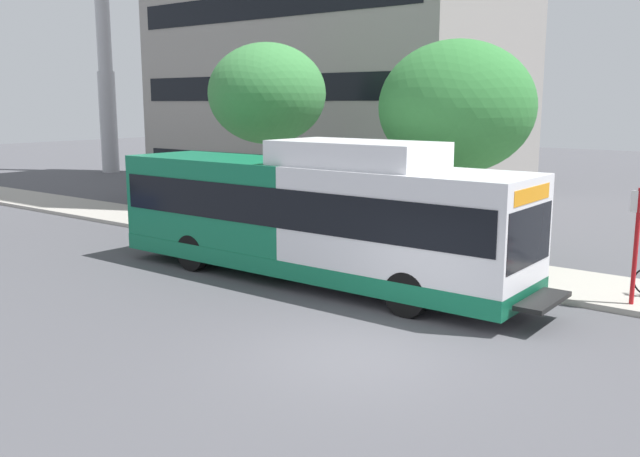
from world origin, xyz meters
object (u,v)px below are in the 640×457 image
object	(u,v)px
bus_stop_sign_pole	(637,237)
street_tree_near_stop	(457,107)
transit_bus	(312,216)
street_tree_mid_block	(267,94)

from	to	relation	value
bus_stop_sign_pole	street_tree_near_stop	distance (m)	6.25
transit_bus	street_tree_near_stop	distance (m)	5.27
street_tree_mid_block	bus_stop_sign_pole	bearing A→B (deg)	-99.18
street_tree_near_stop	street_tree_mid_block	bearing A→B (deg)	87.75
transit_bus	bus_stop_sign_pole	bearing A→B (deg)	-72.15
transit_bus	bus_stop_sign_pole	distance (m)	7.60
bus_stop_sign_pole	transit_bus	bearing A→B (deg)	107.85
transit_bus	bus_stop_sign_pole	xyz separation A→B (m)	(2.33, -7.23, -0.05)
transit_bus	street_tree_near_stop	world-z (taller)	street_tree_near_stop
bus_stop_sign_pole	street_tree_near_stop	size ratio (longest dim) A/B	0.42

